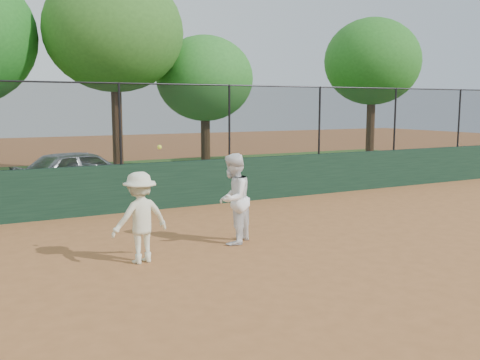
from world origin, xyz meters
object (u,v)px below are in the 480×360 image
player_main (140,217)px  tree_4 (373,62)px  parked_car (82,172)px  tree_2 (114,32)px  player_second (233,199)px  tree_3 (205,79)px

player_main → tree_4: size_ratio=0.32×
player_main → parked_car: bearing=85.5°
tree_2 → player_second: bearing=-92.5°
parked_car → player_main: size_ratio=1.99×
parked_car → tree_3: (5.40, 2.93, 2.97)m
player_main → tree_2: bearing=76.7°
parked_car → player_main: (-0.60, -7.60, 0.10)m
player_second → tree_3: (4.03, 10.15, 2.78)m
tree_2 → parked_car: bearing=-125.8°
tree_3 → tree_4: size_ratio=0.85×
player_second → tree_3: 11.27m
tree_3 → player_second: bearing=-111.6°
parked_car → tree_3: 6.82m
player_second → tree_2: (0.43, 9.71, 4.28)m
player_second → tree_3: tree_3 is taller
parked_car → tree_4: size_ratio=0.64×
player_main → tree_3: 12.45m
tree_3 → tree_4: bearing=-12.9°
player_main → tree_3: tree_3 is taller
tree_2 → tree_3: bearing=7.0°
parked_car → player_main: 7.62m
parked_car → tree_4: tree_4 is taller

